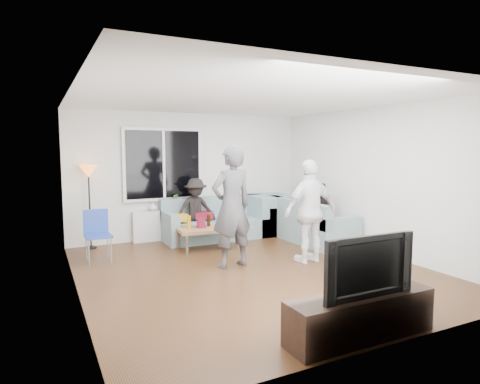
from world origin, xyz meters
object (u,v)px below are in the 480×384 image
player_left (232,206)px  tv_console (360,316)px  floor_lamp (90,207)px  spectator_back (196,210)px  coffee_table (208,238)px  player_right (310,211)px  television (362,264)px  spectator_right (319,214)px  sofa_right_section (311,220)px  side_chair (98,237)px  sofa_back_section (219,218)px

player_left → tv_console: (0.08, -2.81, -0.74)m
floor_lamp → spectator_back: (1.99, -0.27, -0.14)m
player_left → spectator_back: (0.14, 1.99, -0.33)m
coffee_table → player_right: player_right is taller
player_left → tv_console: 2.91m
television → spectator_right: bearing=58.4°
television → tv_console: bearing=0.0°
sofa_right_section → spectator_back: 2.35m
spectator_back → tv_console: spectator_back is taller
player_right → coffee_table: bearing=-57.4°
player_left → spectator_back: size_ratio=1.51×
floor_lamp → side_chair: bearing=-90.0°
player_right → floor_lamp: bearing=-43.5°
player_left → player_right: bearing=157.8°
sofa_back_section → television: (-0.55, -4.77, 0.32)m
side_chair → floor_lamp: (0.00, 1.07, 0.35)m
coffee_table → tv_console: size_ratio=0.69×
sofa_right_section → spectator_back: (-2.08, 1.08, 0.21)m
floor_lamp → television: bearing=-69.1°
coffee_table → television: (-0.02, -4.05, 0.54)m
sofa_right_section → side_chair: 4.08m
spectator_right → tv_console: (-2.13, -3.47, -0.38)m
sofa_right_section → coffee_table: bearing=81.1°
coffee_table → spectator_right: size_ratio=0.91×
side_chair → player_right: player_right is taller
sofa_back_section → spectator_back: spectator_back is taller
sofa_right_section → tv_console: (-2.13, -3.72, -0.20)m
sofa_back_section → player_right: bearing=-74.8°
player_right → television: 2.74m
sofa_back_section → coffee_table: bearing=-126.8°
sofa_right_section → player_left: size_ratio=1.04×
sofa_right_section → player_left: bearing=112.5°
floor_lamp → spectator_right: 4.38m
side_chair → floor_lamp: floor_lamp is taller
player_left → player_right: 1.31m
sofa_right_section → player_left: (-2.21, -0.91, 0.54)m
side_chair → sofa_right_section: bearing=-6.8°
coffee_table → floor_lamp: floor_lamp is taller
sofa_back_section → coffee_table: (-0.54, -0.72, -0.22)m
sofa_right_section → side_chair: side_chair is taller
player_left → player_right: player_left is taller
sofa_back_section → floor_lamp: 2.54m
sofa_right_section → television: (-2.13, -3.72, 0.32)m
player_right → television: player_right is taller
sofa_back_section → player_left: bearing=-107.9°
sofa_right_section → player_left: player_left is taller
sofa_back_section → sofa_right_section: same height
sofa_back_section → floor_lamp: (-2.49, 0.30, 0.36)m
side_chair → television: (1.94, -4.00, 0.31)m
player_left → tv_console: bearing=84.6°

